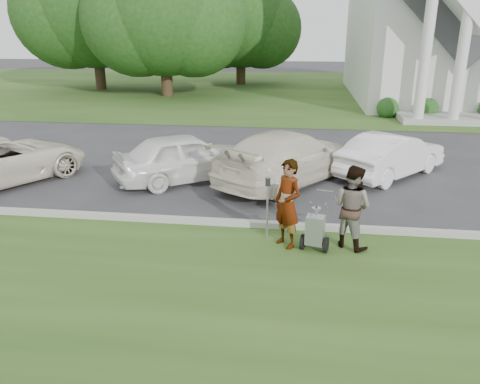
% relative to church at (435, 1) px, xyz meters
% --- Properties ---
extents(ground, '(120.00, 120.00, 0.00)m').
position_rel_church_xyz_m(ground, '(-9.00, -23.11, -5.94)').
color(ground, '#333335').
rests_on(ground, ground).
extents(grass_strip, '(80.00, 7.00, 0.01)m').
position_rel_church_xyz_m(grass_strip, '(-9.00, -26.11, -5.93)').
color(grass_strip, '#284A19').
rests_on(grass_strip, ground).
extents(church_lawn, '(80.00, 30.00, 0.01)m').
position_rel_church_xyz_m(church_lawn, '(-9.00, 3.89, -5.93)').
color(church_lawn, '#284A19').
rests_on(church_lawn, ground).
extents(curb, '(80.00, 0.18, 0.15)m').
position_rel_church_xyz_m(curb, '(-9.00, -22.56, -5.86)').
color(curb, '#9E9E93').
rests_on(curb, ground).
extents(church, '(9.19, 19.00, 24.10)m').
position_rel_church_xyz_m(church, '(0.00, 0.00, 0.00)').
color(church, white).
rests_on(church, ground).
extents(tree_left, '(10.63, 8.40, 9.71)m').
position_rel_church_xyz_m(tree_left, '(-17.01, -1.13, -0.83)').
color(tree_left, '#332316').
rests_on(tree_left, ground).
extents(tree_far, '(11.64, 9.20, 10.73)m').
position_rel_church_xyz_m(tree_far, '(-23.01, 1.87, -0.25)').
color(tree_far, '#332316').
rests_on(tree_far, ground).
extents(tree_back, '(9.61, 7.60, 8.89)m').
position_rel_church_xyz_m(tree_back, '(-13.01, 6.87, -1.21)').
color(tree_back, '#332316').
rests_on(tree_back, ground).
extents(striping_cart, '(0.68, 1.17, 1.02)m').
position_rel_church_xyz_m(striping_cart, '(-7.54, -23.60, -5.50)').
color(striping_cart, black).
rests_on(striping_cart, ground).
extents(person_left, '(0.79, 0.80, 1.86)m').
position_rel_church_xyz_m(person_left, '(-8.12, -23.46, -5.01)').
color(person_left, '#999999').
rests_on(person_left, ground).
extents(person_right, '(1.08, 1.04, 1.75)m').
position_rel_church_xyz_m(person_right, '(-6.82, -23.31, -5.06)').
color(person_right, '#999999').
rests_on(person_right, ground).
extents(parking_meter_near, '(0.10, 0.09, 1.41)m').
position_rel_church_xyz_m(parking_meter_near, '(-8.55, -23.14, -5.05)').
color(parking_meter_near, '#999BA1').
rests_on(parking_meter_near, ground).
extents(car_b, '(4.46, 3.86, 1.45)m').
position_rel_church_xyz_m(car_b, '(-11.25, -19.31, -5.21)').
color(car_b, white).
rests_on(car_b, ground).
extents(car_c, '(4.68, 5.53, 1.52)m').
position_rel_church_xyz_m(car_c, '(-8.25, -19.04, -5.18)').
color(car_c, '#ECE3C8').
rests_on(car_c, ground).
extents(car_d, '(3.75, 3.98, 1.34)m').
position_rel_church_xyz_m(car_d, '(-5.12, -18.04, -5.27)').
color(car_d, white).
rests_on(car_d, ground).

